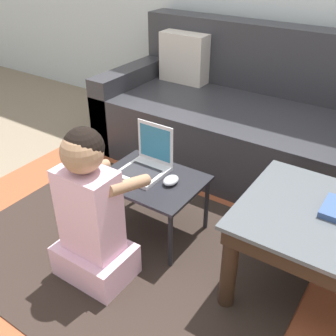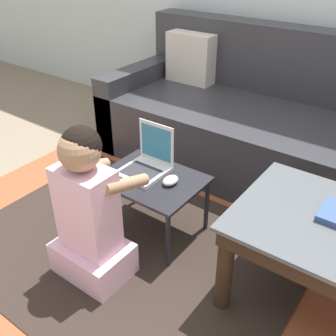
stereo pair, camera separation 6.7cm
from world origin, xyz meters
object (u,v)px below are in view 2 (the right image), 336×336
at_px(couch, 245,121).
at_px(computer_mouse, 170,180).
at_px(laptop, 146,164).
at_px(person_seated, 89,213).
at_px(laptop_desk, 152,185).

xyz_separation_m(couch, computer_mouse, (0.08, -0.99, 0.06)).
height_order(couch, laptop, couch).
bearing_deg(laptop, computer_mouse, -8.13).
xyz_separation_m(couch, person_seated, (-0.06, -1.41, 0.05)).
height_order(laptop, computer_mouse, laptop).
xyz_separation_m(laptop, computer_mouse, (0.17, -0.02, -0.02)).
bearing_deg(computer_mouse, person_seated, -108.47).
relative_size(laptop_desk, computer_mouse, 5.32).
distance_m(laptop_desk, laptop, 0.11).
distance_m(couch, laptop, 0.97).
bearing_deg(laptop, couch, 84.64).
distance_m(laptop_desk, computer_mouse, 0.12).
relative_size(couch, laptop, 7.68).
bearing_deg(computer_mouse, couch, 94.80).
height_order(couch, computer_mouse, couch).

